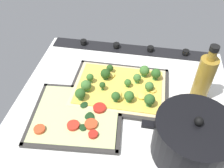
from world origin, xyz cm
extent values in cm
cube|color=silver|center=(0.00, 0.00, -1.50)|extent=(76.25, 69.28, 3.00)
cube|color=black|center=(0.00, -31.14, 0.40)|extent=(73.20, 7.00, 0.80)
cylinder|color=black|center=(-22.88, -31.14, 1.70)|extent=(2.80, 2.80, 1.80)
cylinder|color=black|center=(-7.63, -31.14, 1.70)|extent=(2.80, 2.80, 1.80)
cylinder|color=black|center=(7.63, -31.14, 1.70)|extent=(2.80, 2.80, 1.80)
cylinder|color=black|center=(22.88, -31.14, 1.70)|extent=(2.80, 2.80, 1.80)
cube|color=#33302D|center=(2.32, -5.01, 0.25)|extent=(35.94, 26.92, 0.50)
cube|color=#33302D|center=(2.37, -17.80, 0.65)|extent=(35.84, 1.34, 1.30)
cube|color=#33302D|center=(2.27, 7.77, 0.65)|extent=(35.84, 1.34, 1.30)
cube|color=#33302D|center=(-15.00, -5.08, 0.65)|extent=(1.31, 26.78, 1.30)
cube|color=#33302D|center=(19.64, -4.94, 0.65)|extent=(1.31, 26.78, 1.30)
cube|color=beige|center=(2.32, -5.01, 1.00)|extent=(33.53, 24.51, 1.00)
cube|color=#EDC64C|center=(2.32, -5.01, 1.70)|extent=(30.85, 22.06, 0.40)
cone|color=#5B9F46|center=(13.41, -5.46, 2.56)|extent=(1.50, 1.50, 1.31)
sphere|color=#386B28|center=(13.41, -5.46, 4.24)|extent=(2.73, 2.73, 2.73)
cone|color=#4D8B3F|center=(-8.96, 2.35, 2.58)|extent=(2.09, 2.09, 1.35)
sphere|color=#2D5B23|center=(-8.96, 2.35, 4.67)|extent=(3.79, 3.79, 3.79)
cone|color=#68AD54|center=(-6.12, -12.44, 2.50)|extent=(2.10, 2.10, 1.20)
sphere|color=#427533|center=(-6.12, -12.44, 4.53)|extent=(3.82, 3.82, 3.82)
cone|color=#4D8B3F|center=(14.66, 3.48, 2.48)|extent=(2.02, 2.02, 1.17)
sphere|color=#2D5B23|center=(14.66, 3.48, 4.45)|extent=(3.68, 3.68, 3.68)
cone|color=#427635|center=(7.18, -12.37, 2.36)|extent=(1.49, 1.49, 0.93)
sphere|color=#264C1C|center=(7.18, -12.37, 3.84)|extent=(2.71, 2.71, 2.71)
cone|color=#427635|center=(8.15, -8.34, 2.41)|extent=(2.06, 2.06, 1.01)
sphere|color=#264C1C|center=(8.15, -8.34, 4.32)|extent=(3.75, 3.75, 3.75)
cone|color=#5B9F46|center=(-0.64, -5.55, 2.36)|extent=(1.42, 1.42, 0.92)
sphere|color=#386B28|center=(-0.64, -5.55, 3.79)|extent=(2.59, 2.59, 2.59)
cone|color=#68AD54|center=(-8.49, -4.76, 2.34)|extent=(1.77, 1.77, 0.88)
sphere|color=#427533|center=(-8.49, -4.76, 3.99)|extent=(3.23, 3.23, 3.23)
cone|color=#5B9F46|center=(-1.99, 1.58, 2.45)|extent=(1.96, 1.96, 1.09)
sphere|color=#386B28|center=(-1.99, 1.58, 4.32)|extent=(3.56, 3.56, 3.56)
cone|color=#68AD54|center=(-3.79, -8.19, 2.51)|extent=(1.65, 1.65, 1.22)
sphere|color=#427533|center=(-3.79, -8.19, 4.25)|extent=(3.00, 3.00, 3.00)
cone|color=#427635|center=(8.08, -2.28, 2.60)|extent=(1.25, 1.25, 1.39)
sphere|color=#264C1C|center=(8.08, -2.28, 4.14)|extent=(2.27, 2.27, 2.27)
cone|color=#4D8B3F|center=(2.52, 2.29, 2.44)|extent=(1.70, 1.70, 1.09)
sphere|color=#2D5B23|center=(2.52, 2.29, 4.15)|extent=(3.10, 3.10, 3.10)
cone|color=#4D8B3F|center=(-10.46, -11.33, 2.60)|extent=(2.02, 2.02, 1.39)
sphere|color=#2D5B23|center=(-10.46, -11.33, 4.67)|extent=(3.68, 3.68, 3.68)
cone|color=#68AD54|center=(13.76, -1.00, 2.37)|extent=(2.12, 2.12, 0.94)
sphere|color=#427533|center=(13.76, -1.00, 4.29)|extent=(3.85, 3.85, 3.85)
ellipsoid|color=#EDC64C|center=(-9.87, -4.69, 2.32)|extent=(3.53, 3.47, 0.97)
ellipsoid|color=#EDC64C|center=(7.20, -10.84, 2.43)|extent=(3.18, 3.88, 1.24)
ellipsoid|color=#EDC64C|center=(1.09, 1.33, 2.31)|extent=(3.40, 3.46, 0.95)
ellipsoid|color=#EDC64C|center=(-6.27, -1.17, 2.46)|extent=(3.99, 4.28, 1.31)
ellipsoid|color=#EDC64C|center=(6.14, -10.32, 2.34)|extent=(3.54, 3.72, 1.03)
ellipsoid|color=#EDC64C|center=(2.07, -0.71, 2.33)|extent=(3.38, 3.58, 1.00)
cube|color=#33302D|center=(14.45, 9.87, 0.25)|extent=(32.02, 29.33, 0.50)
cube|color=#33302D|center=(15.55, -2.91, 0.65)|extent=(29.80, 3.77, 1.30)
cube|color=#33302D|center=(13.34, 22.66, 0.65)|extent=(29.80, 3.77, 1.30)
cube|color=#33302D|center=(0.19, 8.64, 0.65)|extent=(3.51, 26.86, 1.30)
cube|color=#33302D|center=(28.70, 11.11, 0.65)|extent=(3.51, 26.86, 1.30)
cube|color=#BFCB84|center=(14.45, 9.87, 0.95)|extent=(29.42, 26.73, 0.90)
cylinder|color=#B22319|center=(7.04, 17.27, 1.90)|extent=(2.99, 2.99, 1.00)
cylinder|color=red|center=(14.02, 15.08, 1.90)|extent=(3.92, 3.92, 1.00)
cylinder|color=#D14723|center=(23.94, 18.31, 1.90)|extent=(3.54, 3.54, 1.00)
cylinder|color=#B22319|center=(7.31, 6.57, 1.90)|extent=(4.37, 4.37, 1.00)
cylinder|color=#D14723|center=(8.56, 13.62, 1.90)|extent=(4.13, 4.13, 1.00)
ellipsoid|color=#193819|center=(12.82, 5.98, 1.80)|extent=(3.65, 3.85, 0.60)
ellipsoid|color=#193819|center=(14.54, 13.86, 1.80)|extent=(3.97, 3.16, 0.60)
ellipsoid|color=#193819|center=(10.28, 10.24, 1.80)|extent=(2.92, 3.73, 0.60)
ellipsoid|color=#193819|center=(10.87, 15.20, 1.80)|extent=(3.38, 3.47, 0.60)
ellipsoid|color=#193819|center=(9.31, 10.30, 1.80)|extent=(3.32, 3.90, 0.60)
cylinder|color=black|center=(-21.36, 17.07, 6.29)|extent=(21.48, 21.48, 12.57)
cylinder|color=black|center=(-21.36, 17.07, 12.97)|extent=(21.91, 21.91, 0.80)
sphere|color=black|center=(-21.36, 17.07, 14.57)|extent=(2.40, 2.40, 2.40)
cube|color=black|center=(-8.82, 17.07, 10.31)|extent=(3.60, 2.00, 1.20)
cylinder|color=olive|center=(-26.24, -6.41, 8.54)|extent=(5.92, 5.92, 17.08)
cylinder|color=olive|center=(-26.24, -6.41, 18.83)|extent=(2.67, 2.67, 3.50)
cylinder|color=black|center=(-26.24, -6.41, 21.38)|extent=(2.96, 2.96, 1.60)
camera|label=1|loc=(-6.02, 58.36, 64.13)|focal=38.79mm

